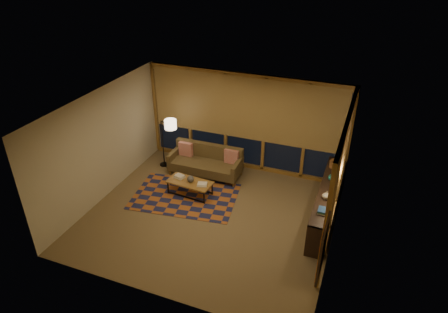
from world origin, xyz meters
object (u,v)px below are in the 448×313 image
(floor_lamp, at_px, (163,141))
(bookshelf, at_px, (327,201))
(sofa, at_px, (205,162))
(coffee_table, at_px, (190,188))

(floor_lamp, relative_size, bookshelf, 0.48)
(sofa, relative_size, coffee_table, 1.71)
(sofa, height_order, bookshelf, sofa)
(sofa, distance_m, bookshelf, 3.38)
(coffee_table, height_order, bookshelf, bookshelf)
(coffee_table, bearing_deg, floor_lamp, 145.54)
(coffee_table, distance_m, floor_lamp, 1.79)
(coffee_table, xyz_separation_m, bookshelf, (3.30, 0.36, 0.20))
(floor_lamp, height_order, bookshelf, floor_lamp)
(floor_lamp, bearing_deg, sofa, 10.66)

